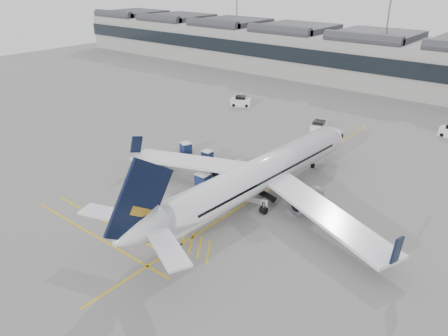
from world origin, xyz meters
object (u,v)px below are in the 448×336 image
Objects in this scene: baggage_cart_a at (242,176)px; pushback_tug at (157,169)px; ramp_agent_a at (231,180)px; ramp_agent_b at (212,168)px; airliner_main at (257,176)px; belt_loader at (254,196)px.

pushback_tug is (-10.76, -5.26, -0.27)m from baggage_cart_a.
ramp_agent_a reaches higher than ramp_agent_b.
airliner_main is 5.55m from baggage_cart_a.
airliner_main is 2.75m from belt_loader.
ramp_agent_a is (-4.69, 1.01, -2.40)m from airliner_main.
belt_loader reaches higher than baggage_cart_a.
baggage_cart_a is at bearing 127.78° from belt_loader.
airliner_main is 24.30× the size of ramp_agent_b.
ramp_agent_b is at bearing 148.32° from belt_loader.
ramp_agent_b reaches higher than pushback_tug.
baggage_cart_a reaches higher than ramp_agent_b.
belt_loader is at bearing 158.55° from ramp_agent_b.
belt_loader is 4.92m from baggage_cart_a.
pushback_tug is at bearing 147.54° from ramp_agent_a.
pushback_tug is (-5.69, -4.93, -0.17)m from ramp_agent_b.
airliner_main reaches higher than baggage_cart_a.
belt_loader reaches higher than ramp_agent_b.
belt_loader is 2.69× the size of baggage_cart_a.
pushback_tug is at bearing -167.06° from airliner_main.
baggage_cart_a is 1.04× the size of ramp_agent_b.
ramp_agent_a is at bearing 149.76° from belt_loader.
belt_loader is 2.80× the size of ramp_agent_b.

